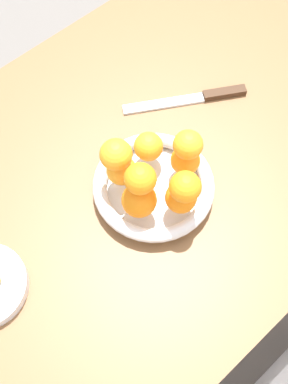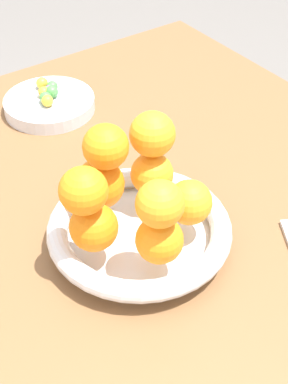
# 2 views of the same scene
# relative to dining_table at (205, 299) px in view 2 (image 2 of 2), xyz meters

# --- Properties ---
(dining_table) EXTENTS (1.10, 0.76, 0.74)m
(dining_table) POSITION_rel_dining_table_xyz_m (0.00, 0.00, 0.00)
(dining_table) COLOR brown
(dining_table) RESTS_ON ground_plane
(fruit_bowl) EXTENTS (0.22, 0.22, 0.04)m
(fruit_bowl) POSITION_rel_dining_table_xyz_m (0.06, 0.06, 0.11)
(fruit_bowl) COLOR silver
(fruit_bowl) RESTS_ON dining_table
(candy_dish) EXTENTS (0.15, 0.15, 0.02)m
(candy_dish) POSITION_rel_dining_table_xyz_m (0.40, 0.01, 0.10)
(candy_dish) COLOR silver
(candy_dish) RESTS_ON dining_table
(orange_0) EXTENTS (0.05, 0.05, 0.05)m
(orange_0) POSITION_rel_dining_table_xyz_m (0.00, 0.08, 0.16)
(orange_0) COLOR orange
(orange_0) RESTS_ON fruit_bowl
(orange_1) EXTENTS (0.05, 0.05, 0.05)m
(orange_1) POSITION_rel_dining_table_xyz_m (0.03, 0.01, 0.16)
(orange_1) COLOR orange
(orange_1) RESTS_ON fruit_bowl
(orange_2) EXTENTS (0.05, 0.05, 0.05)m
(orange_2) POSITION_rel_dining_table_xyz_m (0.10, 0.02, 0.16)
(orange_2) COLOR orange
(orange_2) RESTS_ON fruit_bowl
(orange_3) EXTENTS (0.06, 0.06, 0.06)m
(orange_3) POSITION_rel_dining_table_xyz_m (0.12, 0.08, 0.16)
(orange_3) COLOR orange
(orange_3) RESTS_ON fruit_bowl
(orange_4) EXTENTS (0.06, 0.06, 0.06)m
(orange_4) POSITION_rel_dining_table_xyz_m (0.06, 0.13, 0.16)
(orange_4) COLOR orange
(orange_4) RESTS_ON fruit_bowl
(orange_5) EXTENTS (0.05, 0.05, 0.05)m
(orange_5) POSITION_rel_dining_table_xyz_m (-0.00, 0.08, 0.21)
(orange_5) COLOR orange
(orange_5) RESTS_ON orange_0
(orange_6) EXTENTS (0.06, 0.06, 0.06)m
(orange_6) POSITION_rel_dining_table_xyz_m (0.10, 0.01, 0.21)
(orange_6) COLOR orange
(orange_6) RESTS_ON orange_2
(orange_7) EXTENTS (0.05, 0.05, 0.05)m
(orange_7) POSITION_rel_dining_table_xyz_m (0.06, 0.13, 0.21)
(orange_7) COLOR orange
(orange_7) RESTS_ON orange_4
(orange_8) EXTENTS (0.05, 0.05, 0.05)m
(orange_8) POSITION_rel_dining_table_xyz_m (0.11, 0.08, 0.22)
(orange_8) COLOR orange
(orange_8) RESTS_ON orange_3
(candy_ball_0) EXTENTS (0.02, 0.02, 0.02)m
(candy_ball_0) POSITION_rel_dining_table_xyz_m (0.43, 0.00, 0.12)
(candy_ball_0) COLOR gold
(candy_ball_0) RESTS_ON candy_dish
(candy_ball_1) EXTENTS (0.02, 0.02, 0.02)m
(candy_ball_1) POSITION_rel_dining_table_xyz_m (0.41, -0.01, 0.12)
(candy_ball_1) COLOR #4C9947
(candy_ball_1) RESTS_ON candy_dish
(candy_ball_2) EXTENTS (0.02, 0.02, 0.02)m
(candy_ball_2) POSITION_rel_dining_table_xyz_m (0.39, 0.02, 0.12)
(candy_ball_2) COLOR #4C9947
(candy_ball_2) RESTS_ON candy_dish
(candy_ball_3) EXTENTS (0.02, 0.02, 0.02)m
(candy_ball_3) POSITION_rel_dining_table_xyz_m (0.41, 0.01, 0.12)
(candy_ball_3) COLOR gold
(candy_ball_3) RESTS_ON candy_dish
(candy_ball_4) EXTENTS (0.02, 0.02, 0.02)m
(candy_ball_4) POSITION_rel_dining_table_xyz_m (0.40, -0.00, 0.12)
(candy_ball_4) COLOR #4C9947
(candy_ball_4) RESTS_ON candy_dish
(candy_ball_5) EXTENTS (0.02, 0.02, 0.02)m
(candy_ball_5) POSITION_rel_dining_table_xyz_m (0.41, 0.01, 0.12)
(candy_ball_5) COLOR #4C9947
(candy_ball_5) RESTS_ON candy_dish
(candy_ball_6) EXTENTS (0.02, 0.02, 0.02)m
(candy_ball_6) POSITION_rel_dining_table_xyz_m (0.41, -0.00, 0.12)
(candy_ball_6) COLOR #8C4C99
(candy_ball_6) RESTS_ON candy_dish
(candy_ball_7) EXTENTS (0.02, 0.02, 0.02)m
(candy_ball_7) POSITION_rel_dining_table_xyz_m (0.38, 0.02, 0.12)
(candy_ball_7) COLOR gold
(candy_ball_7) RESTS_ON candy_dish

